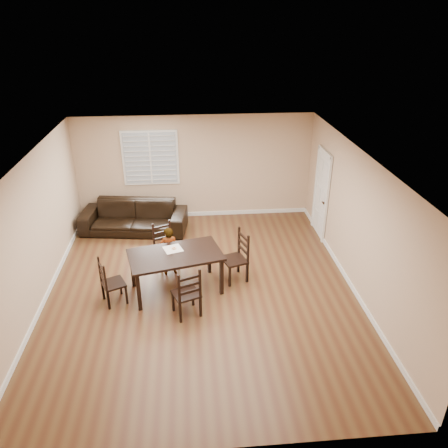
{
  "coord_description": "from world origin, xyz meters",
  "views": [
    {
      "loc": [
        -0.18,
        -7.18,
        5.02
      ],
      "look_at": [
        0.53,
        0.9,
        1.0
      ],
      "focal_mm": 35.0,
      "sensor_mm": 36.0,
      "label": 1
    }
  ],
  "objects": [
    {
      "name": "child",
      "position": [
        -0.63,
        0.68,
        0.54
      ],
      "size": [
        0.44,
        0.34,
        1.07
      ],
      "primitive_type": "imported",
      "rotation": [
        0.0,
        0.0,
        3.37
      ],
      "color": "gray",
      "rests_on": "ground"
    },
    {
      "name": "chair_far",
      "position": [
        -0.25,
        -0.82,
        0.45
      ],
      "size": [
        0.57,
        0.55,
        1.0
      ],
      "rotation": [
        0.0,
        0.0,
        3.51
      ],
      "color": "black",
      "rests_on": "ground"
    },
    {
      "name": "ground",
      "position": [
        0.0,
        0.0,
        0.0
      ],
      "size": [
        7.0,
        7.0,
        0.0
      ],
      "primitive_type": "plane",
      "color": "brown",
      "rests_on": "ground"
    },
    {
      "name": "sofa",
      "position": [
        -1.55,
        2.73,
        0.37
      ],
      "size": [
        2.67,
        1.34,
        0.75
      ],
      "primitive_type": "imported",
      "rotation": [
        0.0,
        0.0,
        -0.14
      ],
      "color": "black",
      "rests_on": "ground"
    },
    {
      "name": "room",
      "position": [
        0.04,
        0.18,
        1.81
      ],
      "size": [
        6.04,
        7.04,
        2.72
      ],
      "color": "tan",
      "rests_on": "ground"
    },
    {
      "name": "chair_near",
      "position": [
        -0.76,
        1.12,
        0.44
      ],
      "size": [
        0.56,
        0.55,
        0.96
      ],
      "rotation": [
        0.0,
        0.0,
        0.43
      ],
      "color": "black",
      "rests_on": "ground"
    },
    {
      "name": "chair_right",
      "position": [
        0.81,
        0.39,
        0.48
      ],
      "size": [
        0.58,
        0.6,
        1.06
      ],
      "rotation": [
        0.0,
        0.0,
        -1.24
      ],
      "color": "black",
      "rests_on": "ground"
    },
    {
      "name": "napkin",
      "position": [
        -0.53,
        0.26,
        0.82
      ],
      "size": [
        0.42,
        0.42,
        0.0
      ],
      "primitive_type": "cube",
      "rotation": [
        0.0,
        0.0,
        0.33
      ],
      "color": "beige",
      "rests_on": "dining_table"
    },
    {
      "name": "chair_left",
      "position": [
        -1.75,
        -0.27,
        0.42
      ],
      "size": [
        0.53,
        0.55,
        0.94
      ],
      "rotation": [
        0.0,
        0.0,
        2.0
      ],
      "color": "black",
      "rests_on": "ground"
    },
    {
      "name": "donut",
      "position": [
        -0.51,
        0.26,
        0.84
      ],
      "size": [
        0.09,
        0.09,
        0.03
      ],
      "color": "#DD994F",
      "rests_on": "napkin"
    },
    {
      "name": "dining_table",
      "position": [
        -0.48,
        0.06,
        0.73
      ],
      "size": [
        1.93,
        1.36,
        0.82
      ],
      "rotation": [
        0.0,
        0.0,
        0.24
      ],
      "color": "black",
      "rests_on": "ground"
    }
  ]
}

